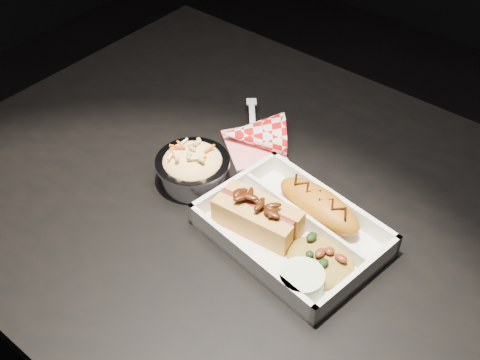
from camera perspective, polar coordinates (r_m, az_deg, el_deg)
name	(u,v)px	position (r m, az deg, el deg)	size (l,w,h in m)	color
dining_table	(290,255)	(0.98, 4.79, -7.09)	(1.20, 0.80, 0.75)	black
food_tray	(292,233)	(0.88, 4.96, -5.01)	(0.27, 0.21, 0.04)	silver
fried_pastry	(319,205)	(0.89, 7.47, -2.40)	(0.15, 0.06, 0.04)	#B56912
hotdog	(258,214)	(0.87, 1.68, -3.28)	(0.13, 0.07, 0.06)	gold
fried_rice_mound	(321,257)	(0.83, 7.70, -7.20)	(0.10, 0.08, 0.03)	#AE8B32
cupcake_liner	(302,281)	(0.81, 5.85, -9.52)	(0.06, 0.06, 0.03)	beige
foil_coleslaw_cup	(193,166)	(0.95, -4.50, 1.31)	(0.12, 0.12, 0.07)	silver
napkin_fork	(253,134)	(1.03, 1.24, 4.37)	(0.16, 0.16, 0.10)	red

